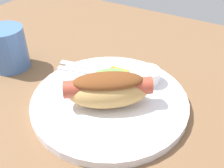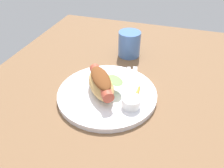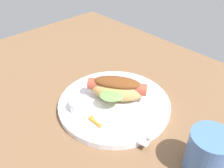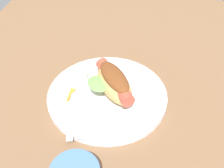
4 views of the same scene
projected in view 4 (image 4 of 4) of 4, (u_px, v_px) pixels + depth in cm
name	position (u px, v px, depth cm)	size (l,w,h in cm)	color
ground_plane	(98.00, 97.00, 71.32)	(120.00, 90.00, 1.80)	brown
plate	(107.00, 96.00, 69.36)	(29.35, 29.35, 1.60)	white
hot_dog	(114.00, 81.00, 67.14)	(15.45, 14.02, 6.24)	tan
sauce_ramekin	(79.00, 75.00, 71.83)	(5.21, 5.21, 2.75)	white
fork	(80.00, 110.00, 64.47)	(16.79, 5.71, 0.40)	silver
knife	(72.00, 115.00, 63.44)	(14.60, 1.40, 0.36)	silver
carrot_garnish	(71.00, 94.00, 68.19)	(4.26, 1.41, 0.75)	orange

